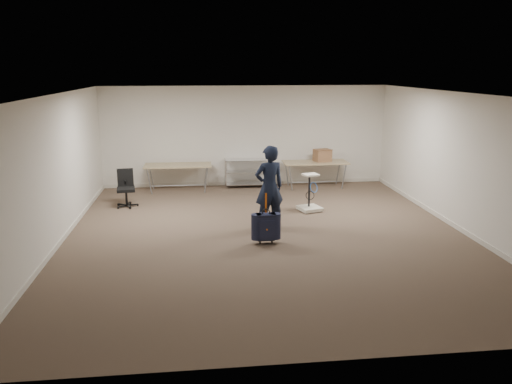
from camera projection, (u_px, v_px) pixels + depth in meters
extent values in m
plane|color=#4E3B2F|center=(267.00, 235.00, 10.06)|extent=(9.00, 9.00, 0.00)
plane|color=silver|center=(246.00, 136.00, 14.06)|extent=(8.00, 0.00, 8.00)
plane|color=silver|center=(323.00, 247.00, 5.39)|extent=(8.00, 0.00, 8.00)
plane|color=silver|center=(55.00, 172.00, 9.28)|extent=(0.00, 9.00, 9.00)
plane|color=silver|center=(461.00, 163.00, 10.16)|extent=(0.00, 9.00, 9.00)
plane|color=silver|center=(268.00, 94.00, 9.38)|extent=(8.00, 8.00, 0.00)
cube|color=beige|center=(246.00, 183.00, 14.38)|extent=(8.00, 0.02, 0.10)
cube|color=beige|center=(62.00, 240.00, 9.61)|extent=(0.02, 9.00, 0.10)
cube|color=beige|center=(454.00, 226.00, 10.49)|extent=(0.02, 9.00, 0.10)
cube|color=tan|center=(178.00, 165.00, 13.49)|extent=(1.80, 0.75, 0.03)
cylinder|color=gray|center=(179.00, 185.00, 13.62)|extent=(1.50, 0.02, 0.02)
cylinder|color=gray|center=(149.00, 182.00, 13.20)|extent=(0.13, 0.04, 0.69)
cylinder|color=gray|center=(206.00, 180.00, 13.37)|extent=(0.13, 0.04, 0.69)
cylinder|color=gray|center=(151.00, 177.00, 13.78)|extent=(0.13, 0.04, 0.69)
cylinder|color=gray|center=(206.00, 175.00, 13.95)|extent=(0.13, 0.04, 0.69)
cube|color=tan|center=(315.00, 162.00, 13.91)|extent=(1.80, 0.75, 0.03)
cylinder|color=gray|center=(315.00, 182.00, 14.04)|extent=(1.50, 0.02, 0.02)
cylinder|color=gray|center=(291.00, 178.00, 13.62)|extent=(0.13, 0.04, 0.69)
cylinder|color=gray|center=(344.00, 177.00, 13.79)|extent=(0.13, 0.04, 0.69)
cylinder|color=gray|center=(287.00, 174.00, 14.20)|extent=(0.13, 0.04, 0.69)
cylinder|color=gray|center=(338.00, 172.00, 14.37)|extent=(0.13, 0.04, 0.69)
cylinder|color=silver|center=(226.00, 175.00, 13.73)|extent=(0.02, 0.02, 0.80)
cylinder|color=silver|center=(269.00, 174.00, 13.86)|extent=(0.02, 0.02, 0.80)
cylinder|color=silver|center=(225.00, 172.00, 14.16)|extent=(0.02, 0.02, 0.80)
cylinder|color=silver|center=(267.00, 171.00, 14.30)|extent=(0.02, 0.02, 0.80)
cube|color=silver|center=(247.00, 183.00, 14.09)|extent=(1.20, 0.45, 0.02)
cube|color=silver|center=(247.00, 171.00, 14.00)|extent=(1.20, 0.45, 0.02)
cube|color=silver|center=(247.00, 160.00, 13.92)|extent=(1.20, 0.45, 0.01)
imported|color=black|center=(269.00, 187.00, 10.35)|extent=(0.73, 0.57, 1.74)
cube|color=black|center=(266.00, 226.00, 9.49)|extent=(0.37, 0.22, 0.50)
cube|color=black|center=(266.00, 239.00, 9.57)|extent=(0.33, 0.15, 0.03)
cylinder|color=black|center=(260.00, 242.00, 9.55)|extent=(0.03, 0.07, 0.07)
cylinder|color=black|center=(272.00, 242.00, 9.58)|extent=(0.03, 0.07, 0.07)
torus|color=black|center=(266.00, 212.00, 9.42)|extent=(0.16, 0.03, 0.16)
cube|color=#DE5C0B|center=(266.00, 203.00, 9.39)|extent=(0.03, 0.01, 0.38)
cylinder|color=black|center=(127.00, 205.00, 12.10)|extent=(0.55, 0.55, 0.08)
cylinder|color=black|center=(126.00, 198.00, 12.06)|extent=(0.05, 0.05, 0.36)
cube|color=black|center=(126.00, 189.00, 12.01)|extent=(0.47, 0.47, 0.07)
cube|color=black|center=(125.00, 177.00, 12.13)|extent=(0.39, 0.10, 0.44)
cube|color=beige|center=(310.00, 208.00, 11.75)|extent=(0.60, 0.60, 0.08)
cylinder|color=black|center=(303.00, 212.00, 11.55)|extent=(0.06, 0.06, 0.04)
cylinder|color=black|center=(310.00, 190.00, 11.69)|extent=(0.05, 0.05, 0.77)
cube|color=beige|center=(311.00, 175.00, 11.55)|extent=(0.41, 0.38, 0.04)
torus|color=blue|center=(313.00, 188.00, 11.55)|extent=(0.26, 0.17, 0.24)
cube|color=olive|center=(322.00, 155.00, 13.95)|extent=(0.52, 0.44, 0.33)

